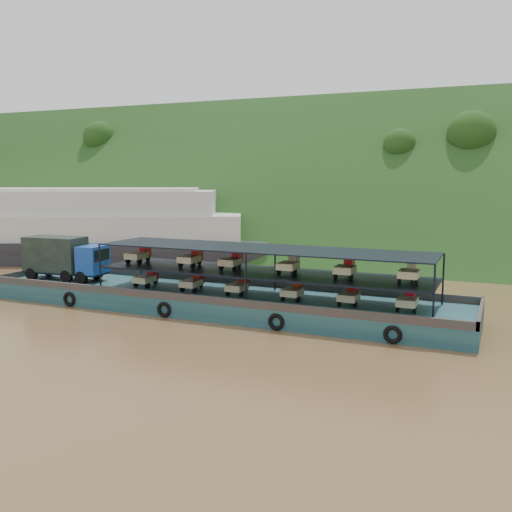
% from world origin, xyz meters
% --- Properties ---
extents(ground, '(160.00, 160.00, 0.00)m').
position_xyz_m(ground, '(0.00, 0.00, 0.00)').
color(ground, brown).
rests_on(ground, ground).
extents(hillside, '(140.00, 39.60, 39.60)m').
position_xyz_m(hillside, '(0.00, 36.00, 0.00)').
color(hillside, '#183312').
rests_on(hillside, ground).
extents(cargo_barge, '(35.00, 7.18, 4.58)m').
position_xyz_m(cargo_barge, '(-4.01, -2.03, 1.14)').
color(cargo_barge, '#143847').
rests_on(cargo_barge, ground).
extents(passenger_ferry, '(39.95, 25.34, 7.98)m').
position_xyz_m(passenger_ferry, '(-26.87, 13.77, 3.46)').
color(passenger_ferry, black).
rests_on(passenger_ferry, ground).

